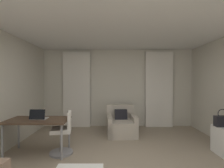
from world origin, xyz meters
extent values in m
cube|color=beige|center=(0.00, 3.03, 1.30)|extent=(5.12, 0.06, 2.60)
cube|color=white|center=(0.00, 0.00, 2.63)|extent=(5.12, 6.12, 0.06)
cube|color=silver|center=(-1.38, 2.90, 1.25)|extent=(0.90, 0.06, 2.50)
cube|color=silver|center=(1.38, 2.90, 1.25)|extent=(0.90, 0.06, 2.50)
cube|color=#B2A899|center=(0.07, 2.07, 0.21)|extent=(0.85, 0.90, 0.42)
cube|color=#B2A899|center=(0.05, 2.42, 0.62)|extent=(0.81, 0.19, 0.39)
cube|color=#B2A899|center=(0.41, 2.09, 0.28)|extent=(0.17, 0.86, 0.56)
cube|color=#B2A899|center=(-0.27, 2.05, 0.28)|extent=(0.17, 0.86, 0.56)
cube|color=black|center=(0.06, 2.19, 0.52)|extent=(0.37, 0.22, 0.37)
cube|color=#4C3828|center=(-1.75, 0.87, 0.71)|extent=(1.25, 0.66, 0.04)
cylinder|color=#99999E|center=(-2.32, 1.15, 0.34)|extent=(0.04, 0.04, 0.69)
cylinder|color=#99999E|center=(-1.17, 1.15, 0.34)|extent=(0.04, 0.04, 0.69)
cylinder|color=#99999E|center=(-2.32, 0.59, 0.34)|extent=(0.04, 0.04, 0.69)
cylinder|color=#99999E|center=(-1.17, 0.59, 0.34)|extent=(0.04, 0.04, 0.69)
cylinder|color=gray|center=(-1.27, 0.86, 0.23)|extent=(0.06, 0.06, 0.46)
cylinder|color=gray|center=(-1.27, 0.86, 0.02)|extent=(0.48, 0.48, 0.04)
cube|color=silver|center=(-1.27, 0.86, 0.50)|extent=(0.47, 0.47, 0.08)
cube|color=silver|center=(-1.10, 0.90, 0.71)|extent=(0.13, 0.36, 0.34)
cube|color=#ADADB2|center=(-1.74, 0.90, 0.74)|extent=(0.32, 0.22, 0.02)
cube|color=black|center=(-1.74, 0.79, 0.85)|extent=(0.32, 0.05, 0.20)
cube|color=black|center=(2.12, 0.86, 0.69)|extent=(0.30, 0.14, 0.22)
torus|color=black|center=(2.12, 0.86, 0.85)|extent=(0.20, 0.02, 0.20)
camera|label=1|loc=(-0.20, -2.58, 1.53)|focal=26.38mm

